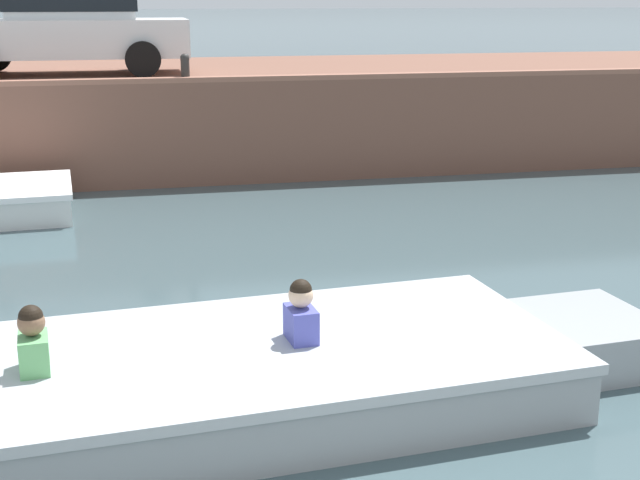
% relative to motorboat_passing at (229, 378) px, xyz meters
% --- Properties ---
extents(ground_plane, '(400.00, 400.00, 0.00)m').
position_rel_motorboat_passing_xyz_m(ground_plane, '(1.16, 2.08, -0.25)').
color(ground_plane, '#3D5156').
extents(far_quay_wall, '(60.00, 6.00, 1.68)m').
position_rel_motorboat_passing_xyz_m(far_quay_wall, '(1.16, 11.18, 0.59)').
color(far_quay_wall, brown).
rests_on(far_quay_wall, ground).
extents(far_wall_coping, '(60.00, 0.24, 0.08)m').
position_rel_motorboat_passing_xyz_m(far_wall_coping, '(1.16, 8.30, 1.48)').
color(far_wall_coping, '#925F4C').
rests_on(far_wall_coping, far_quay_wall).
extents(motorboat_passing, '(6.85, 2.66, 0.97)m').
position_rel_motorboat_passing_xyz_m(motorboat_passing, '(0.00, 0.00, 0.00)').
color(motorboat_passing, '#93999E').
rests_on(motorboat_passing, ground).
extents(car_left_inner_white, '(4.24, 1.93, 1.54)m').
position_rel_motorboat_passing_xyz_m(car_left_inner_white, '(-1.50, 10.21, 2.28)').
color(car_left_inner_white, white).
rests_on(car_left_inner_white, far_quay_wall).
extents(mooring_bollard_mid, '(0.15, 0.15, 0.45)m').
position_rel_motorboat_passing_xyz_m(mooring_bollard_mid, '(0.37, 8.43, 1.67)').
color(mooring_bollard_mid, '#2D2B28').
rests_on(mooring_bollard_mid, far_quay_wall).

